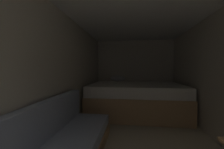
{
  "coord_description": "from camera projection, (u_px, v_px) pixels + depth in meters",
  "views": [
    {
      "loc": [
        -0.13,
        -0.38,
        1.16
      ],
      "look_at": [
        -0.52,
        2.59,
        1.04
      ],
      "focal_mm": 22.56,
      "sensor_mm": 36.0,
      "label": 1
    }
  ],
  "objects": [
    {
      "name": "wall_back",
      "position": [
        134.0,
        73.0,
        4.59
      ],
      "size": [
        2.53,
        0.05,
        2.08
      ],
      "primitive_type": "cube",
      "color": "beige",
      "rests_on": "ground"
    },
    {
      "name": "wall_left",
      "position": [
        64.0,
        76.0,
        2.37
      ],
      "size": [
        0.05,
        4.76,
        2.08
      ],
      "primitive_type": "cube",
      "color": "beige",
      "rests_on": "ground"
    },
    {
      "name": "ground_plane",
      "position": [
        138.0,
        141.0,
        2.25
      ],
      "size": [
        6.76,
        6.76,
        0.0
      ],
      "primitive_type": "plane",
      "color": "beige"
    },
    {
      "name": "ceiling_slab",
      "position": [
        139.0,
        8.0,
        2.17
      ],
      "size": [
        2.53,
        4.76,
        0.05
      ],
      "primitive_type": "cube",
      "color": "white",
      "rests_on": "wall_left"
    },
    {
      "name": "bed",
      "position": [
        135.0,
        98.0,
        3.71
      ],
      "size": [
        2.31,
        1.7,
        0.96
      ],
      "color": "tan",
      "rests_on": "ground"
    }
  ]
}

